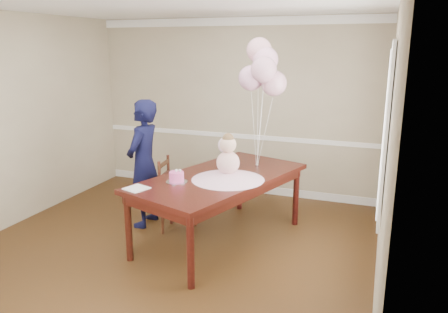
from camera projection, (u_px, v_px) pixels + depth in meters
floor at (161, 257)px, 4.85m from camera, size 4.50×5.00×0.00m
ceiling at (151, 1)px, 4.19m from camera, size 4.50×5.00×0.02m
wall_back at (235, 107)px, 6.79m from camera, size 4.50×0.02×2.70m
wall_right at (387, 157)px, 3.76m from camera, size 0.02×5.00×2.70m
chair_rail_trim at (234, 136)px, 6.89m from camera, size 4.50×0.02×0.07m
crown_molding at (235, 21)px, 6.47m from camera, size 4.50×0.02×0.12m
baseboard_trim at (234, 186)px, 7.10m from camera, size 4.50×0.02×0.12m
window_frame at (387, 124)px, 4.17m from camera, size 0.02×1.66×1.56m
window_blinds at (385, 124)px, 4.18m from camera, size 0.01×1.50×1.40m
dining_table_top at (220, 178)px, 5.07m from camera, size 1.72×2.41×0.05m
table_apron at (220, 185)px, 5.09m from camera, size 1.58×2.27×0.11m
table_leg_fl at (128, 228)px, 4.69m from camera, size 0.10×0.10×0.76m
table_leg_fr at (191, 252)px, 4.14m from camera, size 0.10×0.10×0.76m
table_leg_bl at (240, 183)px, 6.21m from camera, size 0.10×0.10×0.76m
table_leg_br at (296, 197)px, 5.65m from camera, size 0.10×0.10×0.76m
baby_skirt at (228, 175)px, 4.91m from camera, size 1.04×1.04×0.11m
baby_torso at (228, 163)px, 4.88m from camera, size 0.26×0.26×0.26m
baby_head at (228, 145)px, 4.83m from camera, size 0.18×0.18×0.18m
baby_hair at (228, 139)px, 4.81m from camera, size 0.13×0.13×0.13m
cake_platter at (177, 182)px, 4.83m from camera, size 0.30×0.30×0.01m
birthday_cake at (177, 177)px, 4.81m from camera, size 0.21×0.21×0.11m
cake_flower_a at (176, 170)px, 4.80m from camera, size 0.03×0.03×0.03m
cake_flower_b at (180, 171)px, 4.79m from camera, size 0.03×0.03×0.03m
rose_vase_near at (226, 161)px, 5.39m from camera, size 0.14×0.14×0.17m
roses_near at (226, 145)px, 5.34m from camera, size 0.21×0.21×0.21m
napkin at (137, 188)px, 4.60m from camera, size 0.27×0.27×0.01m
balloon_weight at (257, 166)px, 5.45m from camera, size 0.05×0.05×0.02m
balloon_a at (251, 78)px, 5.25m from camera, size 0.30×0.30×0.30m
balloon_b at (264, 70)px, 5.05m from camera, size 0.30×0.30×0.30m
balloon_c at (265, 60)px, 5.20m from camera, size 0.30×0.30×0.30m
balloon_d at (259, 50)px, 5.26m from camera, size 0.30×0.30×0.30m
balloon_e at (274, 83)px, 5.16m from camera, size 0.30×0.30×0.30m
balloon_ribbon_a at (254, 129)px, 5.37m from camera, size 0.10×0.04×0.91m
balloon_ribbon_b at (260, 126)px, 5.27m from camera, size 0.09×0.09×1.02m
balloon_ribbon_c at (261, 120)px, 5.34m from camera, size 0.06×0.09×1.13m
balloon_ribbon_d at (258, 116)px, 5.37m from camera, size 0.05×0.14×1.23m
balloon_ribbon_e at (265, 132)px, 5.33m from camera, size 0.17×0.03×0.84m
dining_chair_seat at (179, 199)px, 5.47m from camera, size 0.46×0.46×0.05m
chair_leg_fl at (162, 219)px, 5.40m from camera, size 0.04×0.04×0.39m
chair_leg_fr at (188, 221)px, 5.34m from camera, size 0.04×0.04×0.39m
chair_leg_bl at (171, 209)px, 5.72m from camera, size 0.04×0.04×0.39m
chair_leg_br at (195, 211)px, 5.65m from camera, size 0.04×0.04×0.39m
chair_back_post_l at (160, 182)px, 5.29m from camera, size 0.04×0.04×0.51m
chair_back_post_r at (168, 174)px, 5.60m from camera, size 0.04×0.04×0.51m
chair_slat_low at (164, 186)px, 5.47m from camera, size 0.08×0.37×0.05m
chair_slat_mid at (164, 175)px, 5.44m from camera, size 0.08×0.37×0.05m
chair_slat_top at (164, 164)px, 5.40m from camera, size 0.08×0.37×0.05m
woman at (144, 164)px, 5.57m from camera, size 0.42×0.61×1.64m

